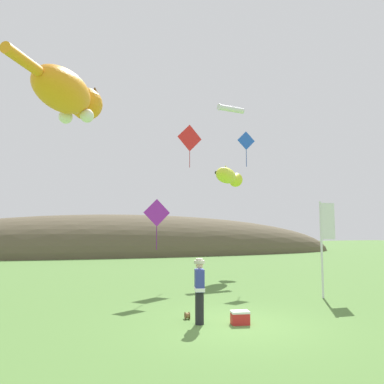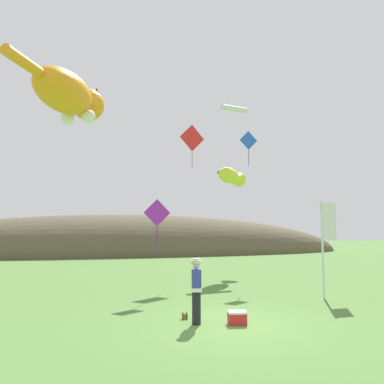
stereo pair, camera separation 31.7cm
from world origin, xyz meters
The scene contains 12 objects.
ground_plane centered at (0.00, 0.00, 0.00)m, with size 120.00×120.00×0.00m, color #517A38.
distant_hill_ridge centered at (0.00, 29.26, 0.00)m, with size 48.24×11.38×8.08m.
festival_attendant centered at (-0.88, 0.29, 0.95)m, with size 0.34×0.46×1.77m.
kite_spool centered at (-1.04, 0.96, 0.10)m, with size 0.13×0.20×0.20m.
picnic_cooler centered at (0.18, -0.02, 0.18)m, with size 0.53×0.40×0.36m.
festival_banner_pole centered at (4.89, 2.63, 2.37)m, with size 0.66×0.08×3.64m.
kite_giant_cat centered at (-4.73, 6.38, 8.20)m, with size 3.46×5.97×1.96m.
kite_fish_windsock centered at (4.20, 10.71, 5.69)m, with size 2.83×3.21×1.04m.
kite_tube_streamer centered at (5.34, 12.92, 10.57)m, with size 1.98×0.73×0.44m.
kite_diamond_red centered at (1.57, 9.76, 7.58)m, with size 1.48×0.33×2.41m.
kite_diamond_blue centered at (4.26, 8.23, 7.25)m, with size 1.01×0.04×1.91m.
kite_diamond_violet centered at (-1.24, 4.67, 3.20)m, with size 1.07×0.12×1.98m.
Camera 1 is at (-4.06, -9.71, 2.60)m, focal length 35.00 mm.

